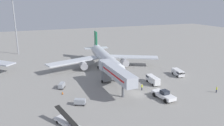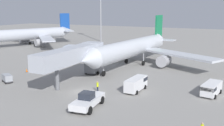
% 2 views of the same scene
% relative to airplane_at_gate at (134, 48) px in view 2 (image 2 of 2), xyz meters
% --- Properties ---
extents(ground_plane, '(300.00, 300.00, 0.00)m').
position_rel_airplane_at_gate_xyz_m(ground_plane, '(0.03, -23.84, -4.07)').
color(ground_plane, gray).
extents(airplane_at_gate, '(40.99, 39.74, 11.55)m').
position_rel_airplane_at_gate_xyz_m(airplane_at_gate, '(0.00, 0.00, 0.00)').
color(airplane_at_gate, silver).
rests_on(airplane_at_gate, ground).
extents(jet_bridge, '(3.51, 18.58, 6.68)m').
position_rel_airplane_at_gate_xyz_m(jet_bridge, '(-4.06, -19.19, 0.87)').
color(jet_bridge, '#B2B7C1').
rests_on(jet_bridge, ground).
extents(pushback_tug, '(3.37, 6.75, 2.32)m').
position_rel_airplane_at_gate_xyz_m(pushback_tug, '(4.90, -29.38, -3.00)').
color(pushback_tug, white).
rests_on(pushback_tug, ground).
extents(service_van_far_center, '(2.32, 5.61, 2.21)m').
position_rel_airplane_at_gate_xyz_m(service_van_far_center, '(8.07, -19.09, -2.81)').
color(service_van_far_center, white).
rests_on(service_van_far_center, ground).
extents(service_van_mid_center, '(2.90, 5.41, 2.00)m').
position_rel_airplane_at_gate_xyz_m(service_van_mid_center, '(19.51, -16.14, -2.92)').
color(service_van_mid_center, white).
rests_on(service_van_mid_center, ground).
extents(baggage_cart_far_left, '(2.23, 2.87, 1.55)m').
position_rel_airplane_at_gate_xyz_m(baggage_cart_far_left, '(-17.43, -13.06, -3.22)').
color(baggage_cart_far_left, '#38383D').
rests_on(baggage_cart_far_left, ground).
extents(baggage_cart_outer_left, '(2.89, 2.31, 1.49)m').
position_rel_airplane_at_gate_xyz_m(baggage_cart_outer_left, '(-15.21, -25.05, -3.24)').
color(baggage_cart_outer_left, '#38383D').
rests_on(baggage_cart_outer_left, ground).
extents(ground_crew_worker_midground, '(0.48, 0.48, 1.82)m').
position_rel_airplane_at_gate_xyz_m(ground_crew_worker_midground, '(2.59, -22.54, -3.10)').
color(ground_crew_worker_midground, '#1E2333').
rests_on(ground_crew_worker_midground, ground).
extents(safety_cone_alpha, '(0.48, 0.48, 0.73)m').
position_rel_airplane_at_gate_xyz_m(safety_cone_alpha, '(-17.95, -17.25, -3.71)').
color(safety_cone_alpha, black).
rests_on(safety_cone_alpha, ground).
extents(airplane_background, '(34.29, 36.02, 11.49)m').
position_rel_airplane_at_gate_xyz_m(airplane_background, '(-46.32, 14.63, 0.01)').
color(airplane_background, '#B7BCC6').
rests_on(airplane_background, ground).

